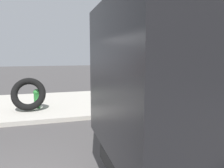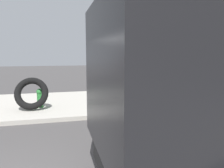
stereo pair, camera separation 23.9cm
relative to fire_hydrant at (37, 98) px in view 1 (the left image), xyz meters
name	(u,v)px [view 1 (the left image)]	position (x,y,z in m)	size (l,w,h in m)	color
sidewalk_curb	(30,106)	(-0.34, 0.86, -0.47)	(36.00, 5.00, 0.15)	#ADA89E
fire_hydrant	(37,98)	(0.00, 0.00, 0.00)	(0.26, 0.59, 0.75)	#2D8438
loose_tire	(28,94)	(-0.27, -0.29, 0.22)	(1.24, 1.24, 0.24)	black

